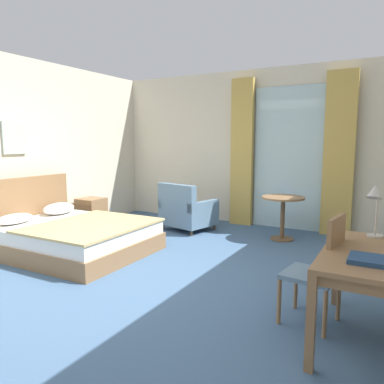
% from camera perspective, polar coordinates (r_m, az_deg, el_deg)
% --- Properties ---
extents(ground, '(6.00, 7.34, 0.10)m').
position_cam_1_polar(ground, '(4.36, -7.77, -13.97)').
color(ground, '#426084').
extents(wall_back, '(5.60, 0.12, 2.85)m').
position_cam_1_polar(wall_back, '(7.07, 8.92, 6.66)').
color(wall_back, beige).
rests_on(wall_back, ground).
extents(balcony_glass_door, '(1.25, 0.02, 2.51)m').
position_cam_1_polar(balcony_glass_door, '(6.77, 14.68, 5.00)').
color(balcony_glass_door, silver).
rests_on(balcony_glass_door, ground).
extents(curtain_panel_left, '(0.41, 0.10, 2.69)m').
position_cam_1_polar(curtain_panel_left, '(6.93, 7.70, 5.98)').
color(curtain_panel_left, tan).
rests_on(curtain_panel_left, ground).
extents(curtain_panel_right, '(0.48, 0.10, 2.69)m').
position_cam_1_polar(curtain_panel_right, '(6.51, 21.71, 5.37)').
color(curtain_panel_right, tan).
rests_on(curtain_panel_right, ground).
extents(bed, '(2.09, 1.66, 1.02)m').
position_cam_1_polar(bed, '(5.56, -18.28, -6.28)').
color(bed, olive).
rests_on(bed, ground).
extents(nightstand, '(0.43, 0.43, 0.53)m').
position_cam_1_polar(nightstand, '(7.03, -15.24, -3.07)').
color(nightstand, olive).
rests_on(nightstand, ground).
extents(writing_desk, '(0.62, 1.27, 0.73)m').
position_cam_1_polar(writing_desk, '(3.18, 25.18, -9.83)').
color(writing_desk, olive).
rests_on(writing_desk, ground).
extents(desk_chair, '(0.48, 0.47, 0.96)m').
position_cam_1_polar(desk_chair, '(3.35, 19.28, -10.78)').
color(desk_chair, slate).
rests_on(desk_chair, ground).
extents(desk_lamp, '(0.16, 0.28, 0.50)m').
position_cam_1_polar(desk_lamp, '(3.48, 26.38, -1.02)').
color(desk_lamp, '#B7B2A8').
rests_on(desk_lamp, writing_desk).
extents(closed_book, '(0.25, 0.26, 0.03)m').
position_cam_1_polar(closed_book, '(2.89, 25.54, -9.38)').
color(closed_book, navy).
rests_on(closed_book, writing_desk).
extents(armchair_by_window, '(0.94, 0.89, 0.84)m').
position_cam_1_polar(armchair_by_window, '(6.51, -0.84, -3.03)').
color(armchair_by_window, slate).
rests_on(armchair_by_window, ground).
extents(round_cafe_table, '(0.67, 0.67, 0.69)m').
position_cam_1_polar(round_cafe_table, '(6.03, 13.83, -2.40)').
color(round_cafe_table, olive).
rests_on(round_cafe_table, ground).
extents(framed_picture, '(0.03, 0.38, 0.49)m').
position_cam_1_polar(framed_picture, '(6.26, -25.77, 7.54)').
color(framed_picture, '#B7C6B2').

